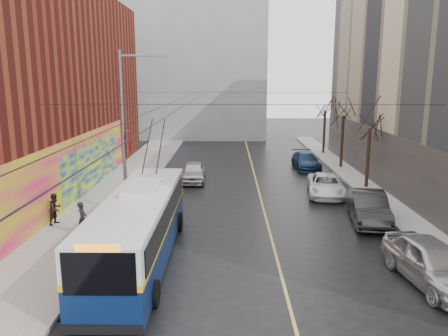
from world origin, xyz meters
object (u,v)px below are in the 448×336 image
Objects in this scene: streetlight_pole at (126,129)px; tree_near at (371,117)px; tree_far at (326,103)px; parked_car_a at (432,262)px; parked_car_b at (368,207)px; pedestrian_b at (55,209)px; parked_car_d at (306,161)px; parked_car_c at (326,185)px; pedestrian_a at (82,219)px; tree_mid at (344,106)px; following_car at (193,172)px; trolleybus at (139,226)px.

streetlight_pole is 1.41× the size of tree_near.
parked_car_a is at bearing -94.05° from tree_far.
parked_car_b is at bearing -5.19° from streetlight_pole.
parked_car_d is at bearing -26.64° from pedestrian_b.
pedestrian_a reaches higher than parked_car_c.
streetlight_pole is 1.89× the size of parked_car_d.
parked_car_b is at bearing -85.49° from pedestrian_a.
parked_car_d is 21.44m from pedestrian_b.
tree_far is at bearing 86.55° from parked_car_c.
parked_car_c is (-1.20, 12.51, -0.16)m from parked_car_a.
tree_far is at bearing -20.41° from pedestrian_b.
tree_mid is at bearing -90.00° from tree_far.
parked_car_d is (-0.88, 13.95, -0.13)m from parked_car_b.
parked_car_d is at bearing 46.48° from streetlight_pole.
pedestrian_b reaches higher than parked_car_c.
parked_car_c is at bearing -64.59° from pedestrian_a.
tree_far is 21.72m from parked_car_b.
parked_car_c is 9.75m from following_car.
trolleybus is 14.48m from following_car.
trolleybus is (-13.27, -12.31, -3.46)m from tree_near.
pedestrian_b is (-6.29, -10.19, 0.24)m from following_car.
trolleybus is at bearing -133.97° from pedestrian_a.
tree_mid is 23.73m from trolleybus.
pedestrian_a is (-16.53, -9.72, -3.99)m from tree_near.
parked_car_a is at bearing -32.12° from streetlight_pole.
trolleybus is (-13.27, -19.31, -3.73)m from tree_mid.
parked_car_d is (12.13, 12.77, -4.16)m from streetlight_pole.
tree_near is 13.06m from following_car.
streetlight_pole is 7.38m from trolleybus.
streetlight_pole reaches higher than pedestrian_a.
trolleybus is at bearing -116.76° from tree_far.
trolleybus is (1.87, -6.31, -3.33)m from streetlight_pole.
streetlight_pole is 18.10m from parked_car_d.
tree_mid is at bearing 89.57° from parked_car_b.
tree_mid is 24.22m from pedestrian_b.
tree_near is 1.29× the size of parked_car_b.
tree_far is 4.03× the size of pedestrian_b.
parked_car_a is 7.07m from parked_car_b.
tree_near is 20.55m from pedestrian_b.
parked_car_d is at bearing 85.70° from parked_car_a.
pedestrian_b reaches higher than parked_car_d.
parked_car_c is 16.53m from pedestrian_b.
tree_near is at bearing 36.57° from parked_car_c.
parked_car_a reaches higher than parked_car_c.
following_car is (-9.16, -4.68, 0.03)m from parked_car_d.
parked_car_d is at bearing -44.85° from pedestrian_a.
streetlight_pole reaches higher than parked_car_d.
tree_far reaches higher than trolleybus.
parked_car_a is at bearing -91.05° from pedestrian_b.
parked_car_d is at bearing -175.71° from tree_mid.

